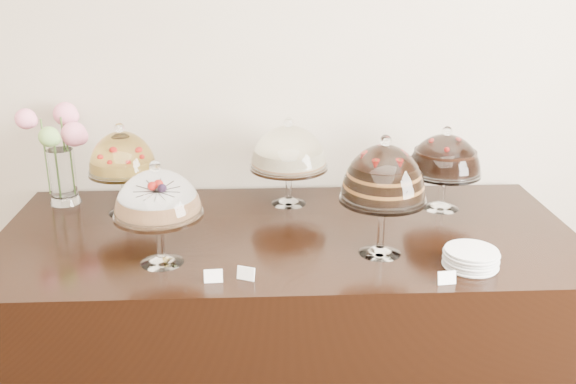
{
  "coord_description": "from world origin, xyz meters",
  "views": [
    {
      "loc": [
        0.02,
        0.2,
        1.88
      ],
      "look_at": [
        0.12,
        2.4,
        1.08
      ],
      "focal_mm": 40.0,
      "sensor_mm": 36.0,
      "label": 1
    }
  ],
  "objects_px": {
    "cake_stand_dark_choco": "(445,158)",
    "cake_stand_sugar_sponge": "(158,199)",
    "plate_stack": "(471,258)",
    "cake_stand_fruit_tart": "(122,157)",
    "flower_vase": "(60,149)",
    "display_counter": "(287,333)",
    "cake_stand_choco_layer": "(384,177)",
    "cake_stand_cheesecake": "(289,151)"
  },
  "relations": [
    {
      "from": "cake_stand_dark_choco",
      "to": "cake_stand_sugar_sponge",
      "type": "bearing_deg",
      "value": -157.22
    },
    {
      "from": "plate_stack",
      "to": "cake_stand_fruit_tart",
      "type": "bearing_deg",
      "value": 156.13
    },
    {
      "from": "cake_stand_dark_choco",
      "to": "cake_stand_fruit_tart",
      "type": "height_order",
      "value": "cake_stand_fruit_tart"
    },
    {
      "from": "flower_vase",
      "to": "plate_stack",
      "type": "distance_m",
      "value": 1.7
    },
    {
      "from": "display_counter",
      "to": "cake_stand_choco_layer",
      "type": "xyz_separation_m",
      "value": [
        0.32,
        -0.21,
        0.73
      ]
    },
    {
      "from": "cake_stand_cheesecake",
      "to": "cake_stand_dark_choco",
      "type": "relative_size",
      "value": 1.07
    },
    {
      "from": "display_counter",
      "to": "plate_stack",
      "type": "height_order",
      "value": "plate_stack"
    },
    {
      "from": "cake_stand_sugar_sponge",
      "to": "cake_stand_dark_choco",
      "type": "relative_size",
      "value": 1.04
    },
    {
      "from": "display_counter",
      "to": "cake_stand_cheesecake",
      "type": "height_order",
      "value": "cake_stand_cheesecake"
    },
    {
      "from": "cake_stand_fruit_tart",
      "to": "cake_stand_dark_choco",
      "type": "bearing_deg",
      "value": -0.53
    },
    {
      "from": "cake_stand_choco_layer",
      "to": "flower_vase",
      "type": "bearing_deg",
      "value": 155.36
    },
    {
      "from": "cake_stand_fruit_tart",
      "to": "plate_stack",
      "type": "relative_size",
      "value": 2.06
    },
    {
      "from": "cake_stand_cheesecake",
      "to": "cake_stand_fruit_tart",
      "type": "bearing_deg",
      "value": -173.71
    },
    {
      "from": "cake_stand_dark_choco",
      "to": "plate_stack",
      "type": "distance_m",
      "value": 0.58
    },
    {
      "from": "cake_stand_sugar_sponge",
      "to": "cake_stand_fruit_tart",
      "type": "xyz_separation_m",
      "value": [
        -0.21,
        0.47,
        0.0
      ]
    },
    {
      "from": "cake_stand_choco_layer",
      "to": "cake_stand_cheesecake",
      "type": "height_order",
      "value": "cake_stand_choco_layer"
    },
    {
      "from": "cake_stand_fruit_tart",
      "to": "flower_vase",
      "type": "height_order",
      "value": "flower_vase"
    },
    {
      "from": "display_counter",
      "to": "cake_stand_choco_layer",
      "type": "bearing_deg",
      "value": -32.77
    },
    {
      "from": "cake_stand_cheesecake",
      "to": "cake_stand_choco_layer",
      "type": "bearing_deg",
      "value": -59.64
    },
    {
      "from": "cake_stand_dark_choco",
      "to": "cake_stand_choco_layer",
      "type": "bearing_deg",
      "value": -128.41
    },
    {
      "from": "cake_stand_sugar_sponge",
      "to": "cake_stand_cheesecake",
      "type": "xyz_separation_m",
      "value": [
        0.46,
        0.55,
        -0.0
      ]
    },
    {
      "from": "cake_stand_fruit_tart",
      "to": "flower_vase",
      "type": "bearing_deg",
      "value": 153.89
    },
    {
      "from": "display_counter",
      "to": "cake_stand_choco_layer",
      "type": "relative_size",
      "value": 5.07
    },
    {
      "from": "cake_stand_sugar_sponge",
      "to": "plate_stack",
      "type": "xyz_separation_m",
      "value": [
        1.05,
        -0.08,
        -0.2
      ]
    },
    {
      "from": "cake_stand_choco_layer",
      "to": "plate_stack",
      "type": "distance_m",
      "value": 0.4
    },
    {
      "from": "plate_stack",
      "to": "cake_stand_sugar_sponge",
      "type": "bearing_deg",
      "value": 175.47
    },
    {
      "from": "cake_stand_cheesecake",
      "to": "flower_vase",
      "type": "distance_m",
      "value": 0.96
    },
    {
      "from": "display_counter",
      "to": "plate_stack",
      "type": "xyz_separation_m",
      "value": [
        0.61,
        -0.33,
        0.48
      ]
    },
    {
      "from": "flower_vase",
      "to": "plate_stack",
      "type": "relative_size",
      "value": 2.25
    },
    {
      "from": "plate_stack",
      "to": "cake_stand_cheesecake",
      "type": "bearing_deg",
      "value": 132.94
    },
    {
      "from": "cake_stand_sugar_sponge",
      "to": "display_counter",
      "type": "bearing_deg",
      "value": 28.67
    },
    {
      "from": "cake_stand_choco_layer",
      "to": "flower_vase",
      "type": "xyz_separation_m",
      "value": [
        -1.25,
        0.57,
        -0.05
      ]
    },
    {
      "from": "cake_stand_fruit_tart",
      "to": "flower_vase",
      "type": "distance_m",
      "value": 0.32
    },
    {
      "from": "display_counter",
      "to": "plate_stack",
      "type": "distance_m",
      "value": 0.84
    },
    {
      "from": "plate_stack",
      "to": "cake_stand_dark_choco",
      "type": "bearing_deg",
      "value": 84.94
    },
    {
      "from": "cake_stand_fruit_tart",
      "to": "plate_stack",
      "type": "distance_m",
      "value": 1.39
    },
    {
      "from": "cake_stand_cheesecake",
      "to": "cake_stand_dark_choco",
      "type": "height_order",
      "value": "cake_stand_cheesecake"
    },
    {
      "from": "cake_stand_sugar_sponge",
      "to": "cake_stand_dark_choco",
      "type": "distance_m",
      "value": 1.19
    },
    {
      "from": "display_counter",
      "to": "cake_stand_dark_choco",
      "type": "relative_size",
      "value": 6.26
    },
    {
      "from": "cake_stand_fruit_tart",
      "to": "flower_vase",
      "type": "xyz_separation_m",
      "value": [
        -0.28,
        0.14,
        -0.0
      ]
    },
    {
      "from": "cake_stand_choco_layer",
      "to": "flower_vase",
      "type": "distance_m",
      "value": 1.38
    },
    {
      "from": "cake_stand_choco_layer",
      "to": "cake_stand_dark_choco",
      "type": "distance_m",
      "value": 0.54
    }
  ]
}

